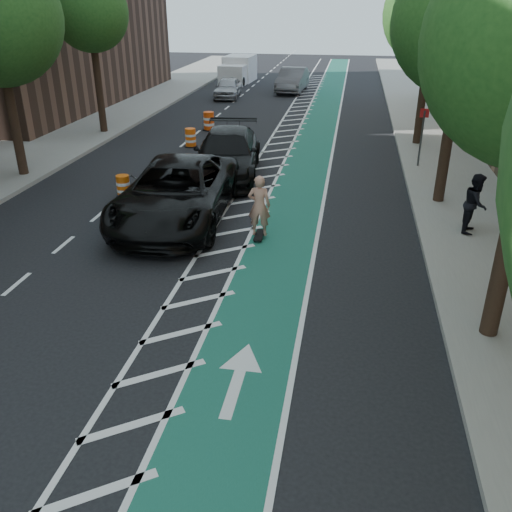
% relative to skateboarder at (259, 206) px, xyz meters
% --- Properties ---
extents(ground, '(120.00, 120.00, 0.00)m').
position_rel_skateboarder_xyz_m(ground, '(-2.30, -3.86, -1.02)').
color(ground, black).
rests_on(ground, ground).
extents(bike_lane, '(2.00, 90.00, 0.01)m').
position_rel_skateboarder_xyz_m(bike_lane, '(0.70, 6.14, -1.02)').
color(bike_lane, '#16503E').
rests_on(bike_lane, ground).
extents(buffer_strip, '(1.40, 90.00, 0.01)m').
position_rel_skateboarder_xyz_m(buffer_strip, '(-0.80, 6.14, -1.02)').
color(buffer_strip, silver).
rests_on(buffer_strip, ground).
extents(sidewalk_right, '(5.00, 90.00, 0.15)m').
position_rel_skateboarder_xyz_m(sidewalk_right, '(7.20, 6.14, -0.95)').
color(sidewalk_right, gray).
rests_on(sidewalk_right, ground).
extents(sidewalk_left, '(5.00, 90.00, 0.15)m').
position_rel_skateboarder_xyz_m(sidewalk_left, '(-11.80, 6.14, -0.95)').
color(sidewalk_left, gray).
rests_on(sidewalk_left, ground).
extents(curb_right, '(0.12, 90.00, 0.16)m').
position_rel_skateboarder_xyz_m(curb_right, '(4.75, 6.14, -0.94)').
color(curb_right, gray).
rests_on(curb_right, ground).
extents(curb_left, '(0.12, 90.00, 0.16)m').
position_rel_skateboarder_xyz_m(curb_left, '(-9.35, 6.14, -0.94)').
color(curb_left, gray).
rests_on(curb_left, ground).
extents(tree_r_c, '(4.20, 4.20, 7.90)m').
position_rel_skateboarder_xyz_m(tree_r_c, '(5.60, 4.14, 4.75)').
color(tree_r_c, '#382619').
rests_on(tree_r_c, ground).
extents(tree_r_d, '(4.20, 4.20, 7.90)m').
position_rel_skateboarder_xyz_m(tree_r_d, '(5.60, 12.14, 4.75)').
color(tree_r_d, '#382619').
rests_on(tree_r_d, ground).
extents(tree_l_d, '(4.20, 4.20, 7.90)m').
position_rel_skateboarder_xyz_m(tree_l_d, '(-10.20, 12.14, 4.75)').
color(tree_l_d, '#382619').
rests_on(tree_l_d, ground).
extents(sign_post, '(0.35, 0.08, 2.47)m').
position_rel_skateboarder_xyz_m(sign_post, '(5.30, 8.14, 0.33)').
color(sign_post, '#4C4C4C').
rests_on(sign_post, ground).
extents(skateboard, '(0.26, 0.86, 0.11)m').
position_rel_skateboarder_xyz_m(skateboard, '(0.00, -0.00, -0.93)').
color(skateboard, black).
rests_on(skateboard, ground).
extents(skateboarder, '(0.67, 0.45, 1.81)m').
position_rel_skateboarder_xyz_m(skateboarder, '(0.00, 0.00, 0.00)').
color(skateboarder, tan).
rests_on(skateboarder, skateboard).
extents(suv_near, '(3.40, 6.89, 1.88)m').
position_rel_skateboarder_xyz_m(suv_near, '(-2.81, 1.00, -0.08)').
color(suv_near, black).
rests_on(suv_near, ground).
extents(suv_far, '(3.14, 6.28, 1.75)m').
position_rel_skateboarder_xyz_m(suv_far, '(-2.30, 5.98, -0.15)').
color(suv_far, black).
rests_on(suv_far, ground).
extents(car_silver, '(1.90, 4.15, 1.38)m').
position_rel_skateboarder_xyz_m(car_silver, '(-6.25, 23.88, -0.33)').
color(car_silver, '#A7A6AC').
rests_on(car_silver, ground).
extents(car_grey, '(2.10, 5.26, 1.70)m').
position_rel_skateboarder_xyz_m(car_grey, '(-2.10, 27.31, -0.17)').
color(car_grey, '#5C5B60').
rests_on(car_grey, ground).
extents(pedestrian, '(0.90, 1.02, 1.77)m').
position_rel_skateboarder_xyz_m(pedestrian, '(6.20, 1.24, 0.01)').
color(pedestrian, black).
rests_on(pedestrian, sidewalk_right).
extents(box_truck, '(2.39, 4.98, 2.03)m').
position_rel_skateboarder_xyz_m(box_truck, '(-7.10, 31.52, -0.08)').
color(box_truck, white).
rests_on(box_truck, ground).
extents(barrel_a, '(0.59, 0.59, 0.80)m').
position_rel_skateboarder_xyz_m(barrel_a, '(-5.36, 2.75, -0.64)').
color(barrel_a, '#DA590B').
rests_on(barrel_a, ground).
extents(barrel_b, '(0.63, 0.63, 0.86)m').
position_rel_skateboarder_xyz_m(barrel_b, '(-5.02, 10.14, -0.61)').
color(barrel_b, '#FF5C0D').
rests_on(barrel_b, ground).
extents(barrel_c, '(0.71, 0.71, 0.96)m').
position_rel_skateboarder_xyz_m(barrel_c, '(-5.04, 13.70, -0.57)').
color(barrel_c, '#F84B0D').
rests_on(barrel_c, ground).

